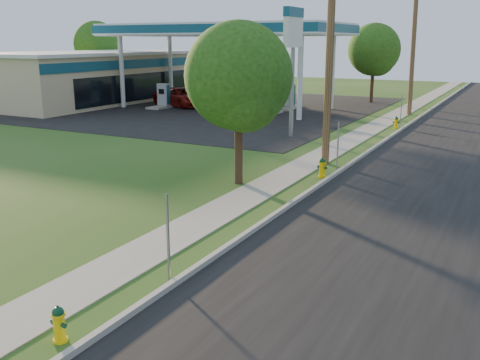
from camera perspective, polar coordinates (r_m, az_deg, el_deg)
name	(u,v)px	position (r m, az deg, el deg)	size (l,w,h in m)	color
road	(417,231)	(15.70, 18.32, -5.23)	(8.00, 120.00, 0.02)	black
curb	(284,209)	(16.72, 4.74, -3.07)	(0.15, 120.00, 0.15)	#9F9D91
sidewalk	(235,203)	(17.46, -0.55, -2.45)	(1.50, 120.00, 0.03)	gray
forecourt	(204,107)	(43.44, -3.85, 7.81)	(26.00, 28.00, 0.02)	black
utility_pole_mid	(330,46)	(22.87, 9.56, 13.96)	(1.40, 0.32, 9.80)	brown
utility_pole_far	(413,46)	(40.34, 17.99, 13.45)	(1.40, 0.32, 9.50)	brown
sign_post_near	(168,238)	(11.73, -7.68, -6.18)	(0.05, 0.04, 2.00)	gray
sign_post_mid	(338,146)	(22.05, 10.39, 3.55)	(0.05, 0.04, 2.00)	gray
sign_post_far	(401,112)	(33.75, 16.80, 6.96)	(0.05, 0.04, 2.00)	gray
gas_canopy	(225,31)	(42.12, -1.59, 15.64)	(18.18, 9.18, 6.40)	silver
fuel_pump_nw	(164,99)	(43.10, -8.14, 8.59)	(1.20, 3.20, 1.90)	#9F9D91
fuel_pump_ne	(267,105)	(38.53, 2.88, 8.02)	(1.20, 3.20, 1.90)	#9F9D91
fuel_pump_sw	(191,94)	(46.38, -5.22, 9.09)	(1.20, 3.20, 1.90)	#9F9D91
fuel_pump_se	(289,100)	(42.16, 5.21, 8.54)	(1.20, 3.20, 1.90)	#9F9D91
convenience_store	(98,76)	(49.89, -14.88, 10.68)	(10.40, 22.40, 4.25)	tan
price_pylon	(293,35)	(29.39, 5.70, 15.12)	(0.34, 2.04, 6.85)	gray
tree_verge	(240,81)	(19.18, 0.00, 10.54)	(3.87, 3.87, 5.87)	#3B291C
tree_lot	(375,52)	(47.49, 14.19, 13.13)	(4.37, 4.37, 6.63)	#3B291C
tree_back	(97,46)	(60.63, -15.04, 13.68)	(4.77, 4.77, 7.23)	#3B291C
hydrant_near	(59,324)	(10.19, -18.76, -14.33)	(0.36, 0.32, 0.69)	yellow
hydrant_mid	(322,168)	(20.92, 8.76, 1.32)	(0.41, 0.37, 0.79)	#F8BF05
hydrant_far	(396,123)	(33.79, 16.32, 5.91)	(0.39, 0.34, 0.74)	#F7BF00
car_red	(182,97)	(43.77, -6.21, 8.79)	(2.53, 5.49, 1.52)	maroon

